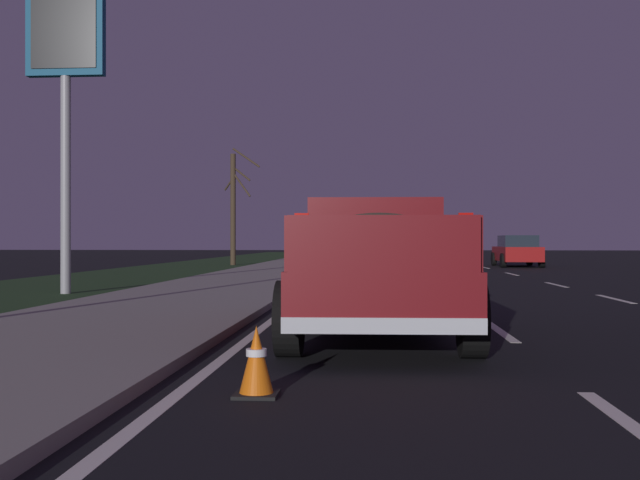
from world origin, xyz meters
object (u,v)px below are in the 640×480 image
Objects in this scene: sedan_silver at (371,252)px; traffic_cone_near at (256,362)px; sedan_red at (517,251)px; gas_price_sign at (66,61)px; bare_tree_far at (234,206)px; pickup_truck at (375,263)px.

traffic_cone_near is (-25.11, 0.85, -0.50)m from sedan_silver.
traffic_cone_near is at bearing 165.43° from sedan_red.
sedan_red is 0.59× the size of gas_price_sign.
gas_price_sign is 21.12m from bare_tree_far.
sedan_silver is at bearing 0.36° from pickup_truck.
sedan_red is at bearing -94.99° from bare_tree_far.
sedan_silver is 7.60× the size of traffic_cone_near.
sedan_silver is 25.13m from traffic_cone_near.
pickup_truck is 27.89m from sedan_red.
sedan_silver is at bearing -1.95° from traffic_cone_near.
pickup_truck reaches higher than sedan_red.
pickup_truck is at bearing -179.64° from sedan_silver.
sedan_red and sedan_silver have the same top height.
sedan_silver is 0.71× the size of bare_tree_far.
pickup_truck is at bearing 165.36° from sedan_red.
traffic_cone_near is at bearing 178.05° from sedan_silver.
sedan_red is 24.93m from gas_price_sign.
pickup_truck is 21.18m from sedan_silver.
pickup_truck reaches higher than sedan_silver.
gas_price_sign is at bearing 152.34° from sedan_silver.
gas_price_sign is 1.21× the size of bare_tree_far.
pickup_truck is 0.73× the size of gas_price_sign.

